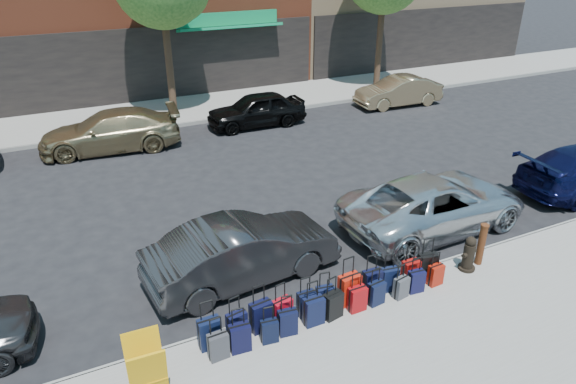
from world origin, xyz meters
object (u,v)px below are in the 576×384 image
car_near_2 (434,203)px  car_far_1 (110,131)px  bollard (481,244)px  car_near_1 (243,251)px  fire_hydrant (469,254)px  suitcase_front_5 (325,298)px  display_rack (146,368)px  car_far_3 (398,91)px  car_far_2 (256,110)px

car_near_2 → car_far_1: size_ratio=1.04×
bollard → car_near_1: bearing=158.1°
fire_hydrant → bollard: bearing=-2.2°
fire_hydrant → car_far_1: bearing=107.4°
fire_hydrant → suitcase_front_5: bearing=166.8°
display_rack → suitcase_front_5: bearing=11.9°
fire_hydrant → car_near_2: bearing=60.5°
suitcase_front_5 → car_far_3: car_far_3 is taller
display_rack → car_far_1: size_ratio=0.22×
car_near_1 → car_far_3: size_ratio=1.09×
car_near_1 → car_far_2: bearing=-29.6°
car_far_3 → suitcase_front_5: bearing=-38.4°
car_near_1 → car_far_3: car_near_1 is taller
car_far_3 → display_rack: bearing=-45.6°
suitcase_front_5 → bollard: bearing=7.0°
car_near_2 → car_far_1: (-6.77, 9.50, 0.00)m
fire_hydrant → display_rack: 7.28m
fire_hydrant → car_far_3: car_far_3 is taller
car_far_3 → car_near_2: bearing=-28.3°
display_rack → car_near_2: 8.37m
bollard → car_near_1: car_near_1 is taller
car_near_1 → bollard: bearing=-117.4°
suitcase_front_5 → car_far_1: bearing=111.0°
car_far_2 → car_far_3: car_far_2 is taller
suitcase_front_5 → car_far_1: size_ratio=0.17×
suitcase_front_5 → car_far_2: bearing=82.8°
display_rack → car_far_3: (13.93, 12.00, -0.02)m
suitcase_front_5 → car_far_1: (-2.45, 11.36, 0.29)m
fire_hydrant → car_near_1: (-4.62, 2.08, 0.18)m
bollard → car_near_2: bearing=81.1°
suitcase_front_5 → car_far_2: car_far_2 is taller
car_far_3 → car_near_1: bearing=-46.3°
car_far_2 → car_near_1: bearing=-22.4°
car_far_2 → car_far_3: (6.95, -0.17, -0.02)m
car_far_3 → bollard: bearing=-24.8°
car_far_1 → car_far_2: car_far_1 is taller
car_near_1 → car_far_3: 14.74m
car_far_1 → car_far_3: car_far_1 is taller
bollard → car_far_3: car_far_3 is taller
fire_hydrant → car_far_2: (-0.30, 11.73, 0.14)m
display_rack → car_near_1: (2.65, 2.52, 0.03)m
car_far_1 → car_near_1: bearing=15.4°
bollard → car_near_2: 2.02m
car_far_1 → suitcase_front_5: bearing=18.9°
fire_hydrant → car_near_2: car_near_2 is taller
suitcase_front_5 → car_near_1: (-1.02, 1.89, 0.30)m
fire_hydrant → display_rack: size_ratio=0.78×
car_near_1 → car_far_1: car_near_1 is taller
fire_hydrant → car_far_3: bearing=49.8°
fire_hydrant → car_far_1: size_ratio=0.17×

